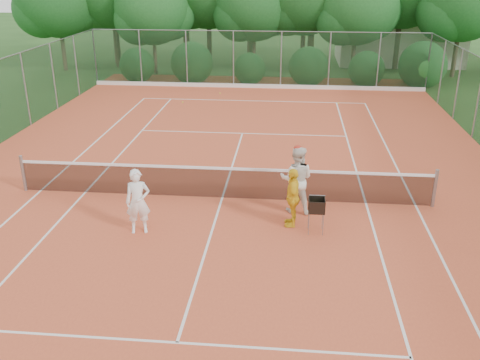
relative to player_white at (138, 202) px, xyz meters
name	(u,v)px	position (x,y,z in m)	size (l,w,h in m)	color
ground	(222,199)	(1.81, 2.26, -0.85)	(120.00, 120.00, 0.00)	#254C1B
clay_court	(222,198)	(1.81, 2.26, -0.84)	(18.00, 36.00, 0.02)	#D15630
club_building	(398,40)	(10.81, 26.26, 0.65)	(8.00, 5.00, 3.00)	beige
tennis_net	(222,182)	(1.81, 2.26, -0.32)	(11.97, 0.10, 1.10)	gray
player_white	(138,202)	(0.00, 0.00, 0.00)	(0.61, 0.40, 1.67)	white
player_center_grp	(297,179)	(3.92, 1.60, 0.10)	(0.98, 0.81, 1.90)	silver
player_yellow	(293,197)	(3.83, 0.75, -0.05)	(0.92, 0.38, 1.56)	yellow
ball_hopper	(317,206)	(4.43, 0.42, -0.12)	(0.40, 0.40, 0.91)	gray
stray_ball_a	(183,102)	(-1.56, 13.42, -0.80)	(0.07, 0.07, 0.07)	yellow
stray_ball_b	(220,93)	(0.01, 15.50, -0.80)	(0.07, 0.07, 0.07)	yellow
stray_ball_c	(338,103)	(6.00, 13.93, -0.80)	(0.07, 0.07, 0.07)	yellow
court_markings	(222,198)	(1.81, 2.26, -0.83)	(11.03, 23.83, 0.01)	white
fence_back	(257,60)	(1.81, 17.26, 0.67)	(18.07, 0.07, 3.00)	#19381E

